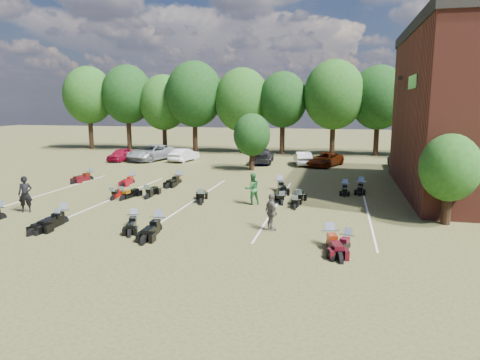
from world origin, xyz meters
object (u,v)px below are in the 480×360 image
(car_4, at_px, (262,157))
(person_green, at_px, (252,189))
(motorcycle_7, at_px, (113,200))
(car_0, at_px, (121,155))
(motorcycle_14, at_px, (90,180))
(motorcycle_3, at_px, (134,226))
(person_grey, at_px, (271,212))
(person_black, at_px, (25,194))
(motorcycle_0, at_px, (1,219))

(car_4, xyz_separation_m, person_green, (2.48, -16.77, 0.25))
(car_4, relative_size, motorcycle_7, 1.95)
(car_0, distance_m, motorcycle_7, 18.40)
(motorcycle_14, bearing_deg, car_0, 116.36)
(person_green, xyz_separation_m, motorcycle_7, (-8.45, -0.74, -0.91))
(motorcycle_7, bearing_deg, car_0, -70.40)
(car_4, height_order, motorcycle_3, car_4)
(car_4, xyz_separation_m, person_grey, (4.37, -21.64, 0.20))
(car_4, bearing_deg, person_black, -115.19)
(person_green, xyz_separation_m, person_grey, (1.88, -4.87, -0.05))
(car_4, xyz_separation_m, person_black, (-8.94, -21.30, 0.31))
(motorcycle_0, bearing_deg, person_black, 84.86)
(car_0, bearing_deg, person_black, -73.06)
(person_green, xyz_separation_m, motorcycle_14, (-13.64, 5.01, -0.91))
(person_green, height_order, motorcycle_3, person_green)
(person_green, bearing_deg, person_grey, 79.67)
(car_4, bearing_deg, motorcycle_7, -111.25)
(person_green, relative_size, motorcycle_0, 0.79)
(motorcycle_0, bearing_deg, motorcycle_3, 7.38)
(person_grey, xyz_separation_m, motorcycle_7, (-10.34, 4.13, -0.86))
(car_0, bearing_deg, motorcycle_14, -71.52)
(motorcycle_0, distance_m, motorcycle_3, 7.15)
(motorcycle_0, height_order, motorcycle_7, motorcycle_0)
(person_green, distance_m, motorcycle_7, 8.53)
(car_4, height_order, motorcycle_7, car_4)
(car_4, distance_m, motorcycle_14, 16.22)
(car_4, distance_m, person_grey, 22.08)
(car_4, xyz_separation_m, motorcycle_3, (-2.06, -22.49, -0.66))
(person_black, relative_size, motorcycle_0, 0.85)
(motorcycle_14, bearing_deg, person_green, -10.18)
(motorcycle_0, relative_size, motorcycle_7, 1.15)
(motorcycle_3, xyz_separation_m, motorcycle_14, (-9.10, 10.73, 0.00))
(motorcycle_0, xyz_separation_m, motorcycle_7, (3.23, 5.33, 0.00))
(car_0, relative_size, motorcycle_0, 1.63)
(person_black, height_order, motorcycle_3, person_black)
(person_black, relative_size, person_green, 1.07)
(motorcycle_3, height_order, motorcycle_14, motorcycle_14)
(person_black, bearing_deg, motorcycle_3, -36.71)
(person_grey, distance_m, motorcycle_3, 6.54)
(person_green, relative_size, motorcycle_3, 0.86)
(motorcycle_14, bearing_deg, person_black, -66.94)
(person_grey, bearing_deg, car_0, 6.20)
(motorcycle_7, bearing_deg, motorcycle_14, -55.24)
(motorcycle_14, bearing_deg, person_grey, -22.49)
(motorcycle_3, bearing_deg, person_grey, -12.17)
(motorcycle_7, bearing_deg, person_green, 177.72)
(motorcycle_14, bearing_deg, motorcycle_3, -39.73)
(car_4, height_order, person_green, person_green)
(person_black, bearing_deg, car_4, 40.37)
(car_0, distance_m, person_black, 20.89)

